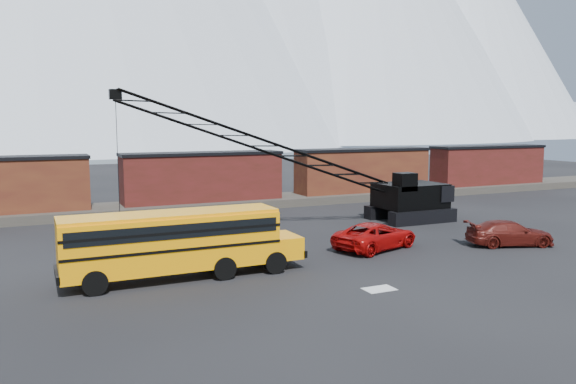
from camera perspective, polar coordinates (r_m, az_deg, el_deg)
name	(u,v)px	position (r m, az deg, el deg)	size (l,w,h in m)	color
ground	(326,269)	(28.62, 3.90, -7.83)	(160.00, 160.00, 0.00)	black
gravel_berm	(203,205)	(48.64, -8.60, -1.29)	(120.00, 5.00, 0.70)	#4D473F
boxcar_mid	(203,177)	(48.35, -8.65, 1.54)	(13.70, 3.10, 4.17)	#541817
boxcar_east_near	(363,170)	(54.94, 7.61, 2.22)	(13.70, 3.10, 4.17)	#451913
boxcar_east_far	(488,165)	(64.90, 19.65, 2.60)	(13.70, 3.10, 4.17)	#541817
snow_patch	(379,289)	(25.58, 9.25, -9.70)	(1.40, 0.90, 0.02)	silver
school_bus	(179,241)	(27.05, -11.01, -4.92)	(11.65, 2.65, 3.19)	#F99805
red_pickup	(376,236)	(33.29, 8.90, -4.41)	(2.58, 5.59, 1.55)	#A60808
maroon_suv	(510,233)	(36.34, 21.60, -3.91)	(2.09, 5.14, 1.49)	#4E120D
crawler_crane	(299,158)	(38.50, 1.16, 3.45)	(24.41, 4.20, 9.51)	black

